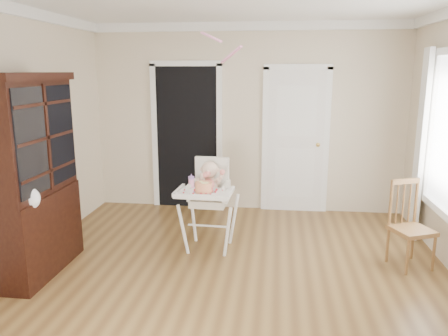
# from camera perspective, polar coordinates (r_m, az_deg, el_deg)

# --- Properties ---
(floor) EXTENTS (5.00, 5.00, 0.00)m
(floor) POSITION_cam_1_polar(r_m,az_deg,el_deg) (4.37, 0.46, -15.15)
(floor) COLOR brown
(floor) RESTS_ON ground
(wall_back) EXTENTS (4.50, 0.00, 4.50)m
(wall_back) POSITION_cam_1_polar(r_m,az_deg,el_deg) (6.40, 3.08, 6.41)
(wall_back) COLOR beige
(wall_back) RESTS_ON floor
(doorway) EXTENTS (1.06, 0.05, 2.22)m
(doorway) POSITION_cam_1_polar(r_m,az_deg,el_deg) (6.54, -4.87, 4.38)
(doorway) COLOR black
(doorway) RESTS_ON wall_back
(closet_door) EXTENTS (0.96, 0.09, 2.13)m
(closet_door) POSITION_cam_1_polar(r_m,az_deg,el_deg) (6.41, 9.31, 3.34)
(closet_door) COLOR white
(closet_door) RESTS_ON wall_back
(window_right) EXTENTS (0.13, 1.84, 2.30)m
(window_right) POSITION_cam_1_polar(r_m,az_deg,el_deg) (5.01, 27.26, 2.60)
(window_right) COLOR white
(window_right) RESTS_ON wall_right
(high_chair) EXTENTS (0.65, 0.79, 1.08)m
(high_chair) POSITION_cam_1_polar(r_m,az_deg,el_deg) (4.99, -1.97, -3.34)
(high_chair) COLOR white
(high_chair) RESTS_ON floor
(baby) EXTENTS (0.30, 0.23, 0.44)m
(baby) POSITION_cam_1_polar(r_m,az_deg,el_deg) (4.98, -1.90, -1.70)
(baby) COLOR beige
(baby) RESTS_ON high_chair
(cake) EXTENTS (0.24, 0.24, 0.11)m
(cake) POSITION_cam_1_polar(r_m,az_deg,el_deg) (4.72, -2.68, -2.52)
(cake) COLOR silver
(cake) RESTS_ON high_chair
(sippy_cup) EXTENTS (0.07, 0.07, 0.16)m
(sippy_cup) POSITION_cam_1_polar(r_m,az_deg,el_deg) (4.91, -4.28, -1.79)
(sippy_cup) COLOR pink
(sippy_cup) RESTS_ON high_chair
(china_cabinet) EXTENTS (0.53, 1.20, 2.02)m
(china_cabinet) POSITION_cam_1_polar(r_m,az_deg,el_deg) (4.73, -24.03, -1.01)
(china_cabinet) COLOR black
(china_cabinet) RESTS_ON floor
(dining_chair) EXTENTS (0.49, 0.49, 0.92)m
(dining_chair) POSITION_cam_1_polar(r_m,az_deg,el_deg) (5.03, 23.15, -7.11)
(dining_chair) COLOR brown
(dining_chair) RESTS_ON floor
(streamer) EXTENTS (0.31, 0.42, 0.15)m
(streamer) POSITION_cam_1_polar(r_m,az_deg,el_deg) (5.07, -1.72, 16.75)
(streamer) COLOR pink
(streamer) RESTS_ON ceiling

